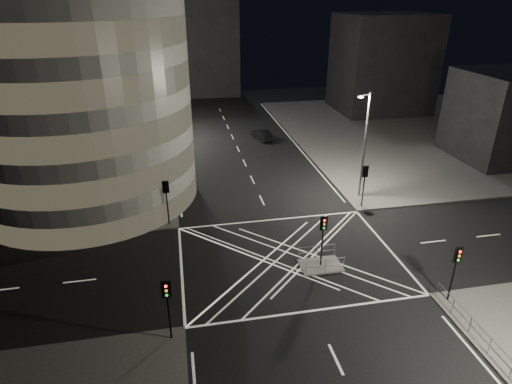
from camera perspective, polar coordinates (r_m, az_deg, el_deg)
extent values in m
plane|color=black|center=(32.73, 4.38, -8.75)|extent=(120.00, 120.00, 0.00)
cube|color=#4D4A48|center=(66.98, 22.86, 7.51)|extent=(42.00, 42.00, 0.15)
cube|color=slate|center=(32.04, 8.59, -9.66)|extent=(3.00, 2.00, 0.15)
cylinder|color=#9C9993|center=(41.34, -23.53, 15.47)|extent=(20.00, 20.00, 25.00)
cube|color=#9C9993|center=(69.95, -23.98, 17.39)|extent=(24.00, 16.00, 22.00)
cube|color=black|center=(74.88, 16.46, 16.14)|extent=(14.00, 12.00, 15.00)
cube|color=black|center=(57.92, 30.29, 8.76)|extent=(10.00, 10.00, 10.00)
cube|color=black|center=(84.66, -8.97, 18.69)|extent=(18.00, 8.00, 18.00)
cylinder|color=black|center=(38.90, -14.22, -0.75)|extent=(0.32, 0.32, 3.13)
ellipsoid|color=black|center=(37.82, -14.65, 2.96)|extent=(4.22, 4.22, 4.86)
cylinder|color=black|center=(44.24, -14.01, 3.04)|extent=(0.32, 0.32, 3.90)
ellipsoid|color=black|center=(43.15, -14.46, 7.09)|extent=(4.89, 4.89, 5.63)
cylinder|color=black|center=(49.96, -13.77, 5.29)|extent=(0.32, 0.32, 3.32)
ellipsoid|color=black|center=(49.13, -14.09, 8.27)|extent=(3.88, 3.88, 4.46)
cylinder|color=black|center=(55.57, -13.63, 7.59)|extent=(0.32, 0.32, 3.82)
ellipsoid|color=black|center=(54.71, -13.98, 10.85)|extent=(4.91, 4.91, 5.65)
cylinder|color=black|center=(61.40, -13.47, 9.00)|extent=(0.32, 0.32, 3.27)
ellipsoid|color=black|center=(60.69, -13.74, 11.62)|extent=(4.57, 4.57, 5.26)
cylinder|color=black|center=(36.86, -11.69, -2.10)|extent=(0.12, 0.12, 3.00)
cube|color=black|center=(36.02, -11.96, 0.65)|extent=(0.28, 0.22, 0.90)
cube|color=black|center=(36.02, -11.96, 0.65)|extent=(0.55, 0.04, 1.10)
cylinder|color=black|center=(25.48, -11.48, -16.06)|extent=(0.12, 0.12, 3.00)
cube|color=black|center=(24.25, -11.88, -12.59)|extent=(0.28, 0.22, 0.90)
cube|color=black|center=(24.25, -11.88, -12.59)|extent=(0.55, 0.04, 1.10)
cylinder|color=black|center=(40.31, 14.09, 0.11)|extent=(0.12, 0.12, 3.00)
cube|color=black|center=(39.55, 14.38, 2.67)|extent=(0.28, 0.22, 0.90)
cube|color=black|center=(39.55, 14.38, 2.67)|extent=(0.55, 0.04, 1.10)
cylinder|color=black|center=(30.26, 24.65, -10.70)|extent=(0.12, 0.12, 3.00)
cube|color=black|center=(29.24, 25.34, -7.58)|extent=(0.28, 0.22, 0.90)
cube|color=black|center=(29.24, 25.34, -7.58)|extent=(0.55, 0.04, 1.10)
cylinder|color=black|center=(31.17, 8.78, -7.28)|extent=(0.12, 0.12, 3.00)
cube|color=black|center=(30.18, 9.02, -4.16)|extent=(0.28, 0.22, 0.90)
cube|color=black|center=(30.18, 9.02, -4.16)|extent=(0.55, 0.04, 1.10)
cylinder|color=slate|center=(40.32, -13.17, 5.60)|extent=(0.20, 0.20, 10.00)
cylinder|color=slate|center=(38.99, -13.20, 12.38)|extent=(0.90, 0.10, 0.10)
cube|color=slate|center=(39.00, -12.52, 12.29)|extent=(0.50, 0.25, 0.18)
cube|color=white|center=(39.02, -12.50, 12.14)|extent=(0.42, 0.20, 0.05)
cylinder|color=slate|center=(57.62, -12.86, 11.49)|extent=(0.20, 0.20, 10.00)
cylinder|color=slate|center=(56.70, -12.87, 16.28)|extent=(0.90, 0.10, 0.10)
cube|color=slate|center=(56.71, -12.39, 16.22)|extent=(0.50, 0.25, 0.18)
cube|color=white|center=(56.72, -12.38, 16.11)|extent=(0.42, 0.20, 0.05)
cylinder|color=slate|center=(41.16, 14.26, 5.89)|extent=(0.20, 0.20, 10.00)
cylinder|color=slate|center=(39.69, 14.40, 12.47)|extent=(0.90, 0.10, 0.10)
cube|color=slate|center=(39.52, 13.78, 12.34)|extent=(0.50, 0.25, 0.18)
cube|color=white|center=(39.55, 13.77, 12.18)|extent=(0.42, 0.20, 0.05)
cube|color=slate|center=(27.47, 29.78, -18.60)|extent=(0.06, 11.70, 1.10)
cube|color=slate|center=(31.00, 9.21, -9.63)|extent=(2.80, 0.06, 1.10)
cube|color=slate|center=(32.39, 8.15, -7.87)|extent=(2.80, 0.06, 1.10)
imported|color=black|center=(58.21, 0.82, 7.66)|extent=(2.42, 4.27, 1.33)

